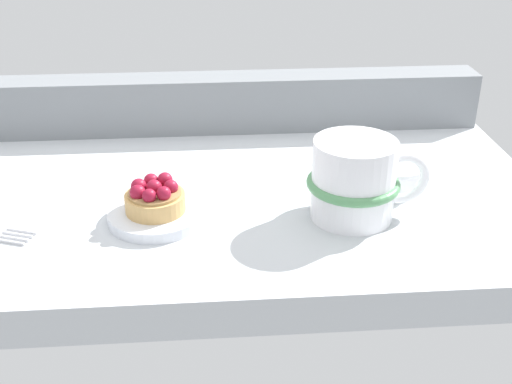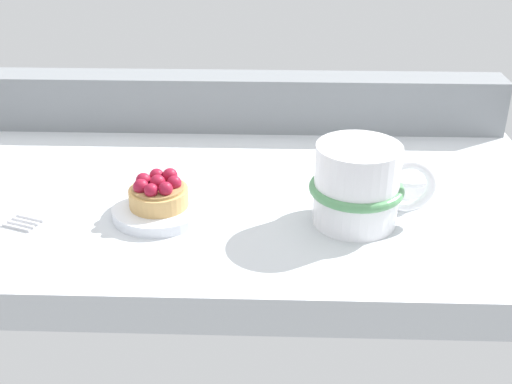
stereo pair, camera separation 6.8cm
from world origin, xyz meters
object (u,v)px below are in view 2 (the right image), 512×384
coffee_mug (359,185)px  sugar_bowl (405,183)px  raspberry_tart (158,192)px  dessert_plate (160,210)px

coffee_mug → sugar_bowl: 8.67cm
raspberry_tart → coffee_mug: size_ratio=0.48×
raspberry_tart → sugar_bowl: 27.61cm
dessert_plate → coffee_mug: 21.45cm
raspberry_tart → coffee_mug: 21.21cm
dessert_plate → coffee_mug: size_ratio=0.78×
raspberry_tart → sugar_bowl: size_ratio=0.97×
sugar_bowl → dessert_plate: bearing=-169.7°
dessert_plate → raspberry_tart: (-0.03, 0.03, 2.14)cm
coffee_mug → raspberry_tart: bearing=177.8°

